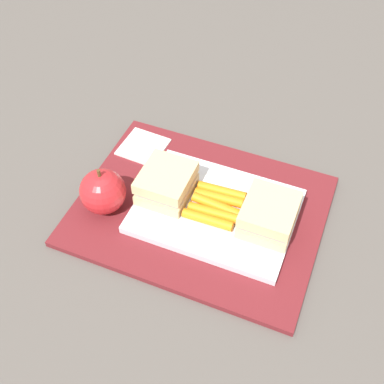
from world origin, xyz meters
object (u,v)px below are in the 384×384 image
object	(u,v)px
food_tray	(216,211)
sandwich_half_left	(269,215)
carrot_sticks_bundle	(216,205)
sandwich_half_right	(166,183)
apple	(103,192)
paper_napkin	(143,147)

from	to	relation	value
food_tray	sandwich_half_left	world-z (taller)	sandwich_half_left
food_tray	sandwich_half_left	xyz separation A→B (m)	(-0.08, 0.00, 0.03)
carrot_sticks_bundle	sandwich_half_right	bearing A→B (deg)	0.24
sandwich_half_left	carrot_sticks_bundle	world-z (taller)	sandwich_half_left
sandwich_half_right	apple	xyz separation A→B (m)	(0.08, 0.05, -0.00)
sandwich_half_left	apple	size ratio (longest dim) A/B	1.02
food_tray	paper_napkin	size ratio (longest dim) A/B	3.29
carrot_sticks_bundle	apple	size ratio (longest dim) A/B	1.00
food_tray	sandwich_half_right	xyz separation A→B (m)	(0.08, 0.00, 0.03)
apple	paper_napkin	xyz separation A→B (m)	(0.00, -0.13, -0.03)
carrot_sticks_bundle	paper_napkin	world-z (taller)	carrot_sticks_bundle
food_tray	apple	size ratio (longest dim) A/B	2.92
apple	paper_napkin	bearing A→B (deg)	-88.61
sandwich_half_left	paper_napkin	xyz separation A→B (m)	(0.24, -0.09, -0.03)
food_tray	carrot_sticks_bundle	distance (m)	0.01
food_tray	paper_napkin	bearing A→B (deg)	-28.02
food_tray	sandwich_half_right	size ratio (longest dim) A/B	2.88
apple	paper_napkin	distance (m)	0.14
carrot_sticks_bundle	paper_napkin	distance (m)	0.18
sandwich_half_left	food_tray	bearing A→B (deg)	0.00
paper_napkin	carrot_sticks_bundle	bearing A→B (deg)	152.03
sandwich_half_left	carrot_sticks_bundle	distance (m)	0.08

